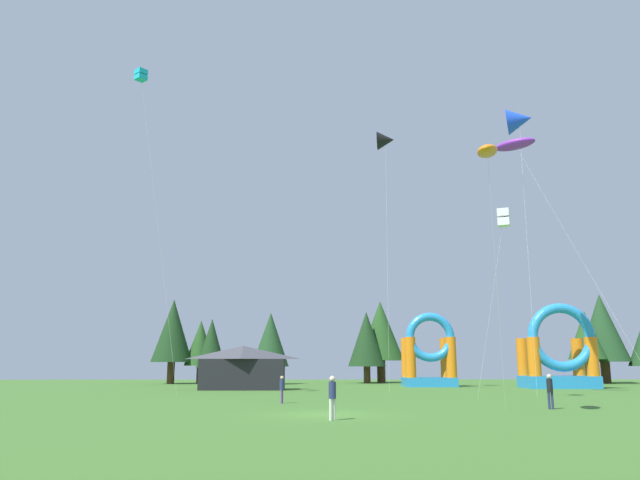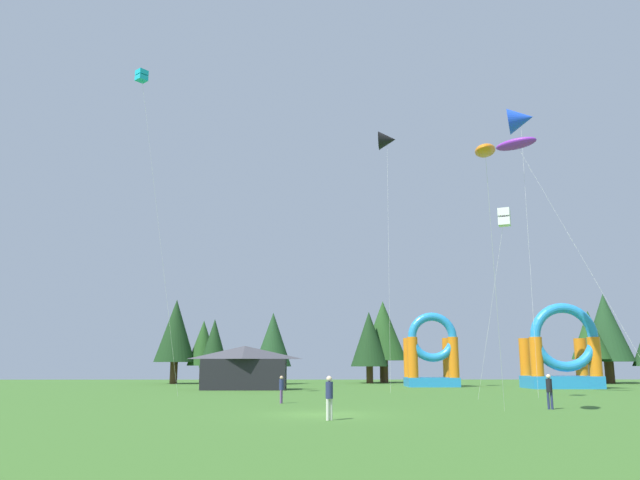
% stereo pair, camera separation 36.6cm
% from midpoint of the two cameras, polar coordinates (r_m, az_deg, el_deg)
% --- Properties ---
extents(ground_plane, '(120.00, 120.00, 0.00)m').
position_cam_midpoint_polar(ground_plane, '(28.78, 0.07, -15.94)').
color(ground_plane, '#3D6B28').
extents(kite_orange_parafoil, '(2.33, 5.35, 12.49)m').
position_cam_midpoint_polar(kite_orange_parafoil, '(29.62, 14.96, 7.97)').
color(kite_orange_parafoil, orange).
rests_on(kite_orange_parafoil, ground_plane).
extents(kite_purple_parafoil, '(8.28, 6.27, 19.27)m').
position_cam_midpoint_polar(kite_purple_parafoil, '(49.79, 17.48, 8.46)').
color(kite_purple_parafoil, purple).
rests_on(kite_purple_parafoil, ground_plane).
extents(kite_blue_delta, '(3.08, 5.85, 22.99)m').
position_cam_midpoint_polar(kite_blue_delta, '(53.60, 17.86, 10.58)').
color(kite_blue_delta, blue).
rests_on(kite_blue_delta, ground_plane).
extents(kite_cyan_box, '(3.44, 3.81, 23.09)m').
position_cam_midpoint_polar(kite_cyan_box, '(47.57, -16.53, 14.38)').
color(kite_cyan_box, '#19B7CC').
rests_on(kite_cyan_box, ground_plane).
extents(kite_black_delta, '(1.87, 5.20, 23.49)m').
position_cam_midpoint_polar(kite_black_delta, '(57.95, 5.94, 9.20)').
color(kite_black_delta, black).
rests_on(kite_black_delta, ground_plane).
extents(kite_white_box, '(2.61, 1.41, 12.40)m').
position_cam_midpoint_polar(kite_white_box, '(42.65, 16.48, 1.99)').
color(kite_white_box, white).
rests_on(kite_white_box, ground_plane).
extents(person_far_side, '(0.32, 0.32, 1.73)m').
position_cam_midpoint_polar(person_far_side, '(33.98, 20.31, -12.82)').
color(person_far_side, navy).
rests_on(person_far_side, ground_plane).
extents(person_midfield, '(0.42, 0.42, 1.77)m').
position_cam_midpoint_polar(person_midfield, '(25.88, 0.74, -14.12)').
color(person_midfield, silver).
rests_on(person_midfield, ground_plane).
extents(person_left_edge, '(0.34, 0.34, 1.56)m').
position_cam_midpoint_polar(person_left_edge, '(36.60, -3.87, -13.49)').
color(person_left_edge, '#724C8C').
rests_on(person_left_edge, ground_plane).
extents(inflatable_blue_arch, '(6.47, 4.05, 7.74)m').
position_cam_midpoint_polar(inflatable_blue_arch, '(61.74, 21.22, -10.15)').
color(inflatable_blue_arch, '#268CD8').
rests_on(inflatable_blue_arch, ground_plane).
extents(inflatable_yellow_castle, '(5.00, 3.63, 7.19)m').
position_cam_midpoint_polar(inflatable_yellow_castle, '(62.55, 9.97, -10.75)').
color(inflatable_yellow_castle, '#268CD8').
rests_on(inflatable_yellow_castle, ground_plane).
extents(festival_tent, '(7.28, 3.25, 3.78)m').
position_cam_midpoint_polar(festival_tent, '(55.34, -7.39, -11.70)').
color(festival_tent, black).
rests_on(festival_tent, ground_plane).
extents(tree_row_1, '(4.62, 4.62, 9.48)m').
position_cam_midpoint_polar(tree_row_1, '(72.65, -13.69, -8.22)').
color(tree_row_1, '#4C331E').
rests_on(tree_row_1, ground_plane).
extents(tree_row_2, '(3.59, 3.59, 7.15)m').
position_cam_midpoint_polar(tree_row_2, '(72.95, -11.20, -9.40)').
color(tree_row_2, '#4C331E').
rests_on(tree_row_2, ground_plane).
extents(tree_row_3, '(3.28, 3.28, 7.21)m').
position_cam_midpoint_polar(tree_row_3, '(70.90, -10.21, -9.45)').
color(tree_row_3, '#4C331E').
rests_on(tree_row_3, ground_plane).
extents(tree_row_4, '(4.14, 4.14, 7.85)m').
position_cam_midpoint_polar(tree_row_4, '(69.35, -4.78, -9.23)').
color(tree_row_4, '#4C331E').
rests_on(tree_row_4, ground_plane).
extents(tree_row_5, '(4.37, 4.37, 8.23)m').
position_cam_midpoint_polar(tree_row_5, '(72.68, 4.21, -9.19)').
color(tree_row_5, '#4C331E').
rests_on(tree_row_5, ground_plane).
extents(tree_row_6, '(5.46, 5.46, 9.66)m').
position_cam_midpoint_polar(tree_row_6, '(74.80, 5.51, -8.43)').
color(tree_row_6, '#4C331E').
rests_on(tree_row_6, ground_plane).
extents(tree_row_7, '(4.18, 4.18, 8.16)m').
position_cam_midpoint_polar(tree_row_7, '(76.73, 23.38, -8.16)').
color(tree_row_7, '#4C331E').
rests_on(tree_row_7, ground_plane).
extents(tree_row_8, '(5.78, 5.78, 10.34)m').
position_cam_midpoint_polar(tree_row_8, '(79.83, 24.63, -7.44)').
color(tree_row_8, '#4C331E').
rests_on(tree_row_8, ground_plane).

